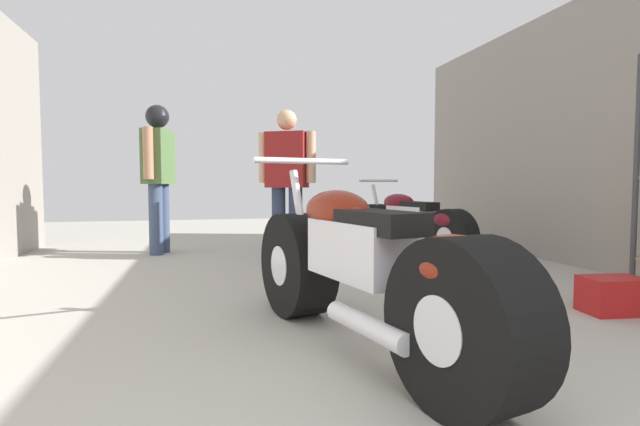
{
  "coord_description": "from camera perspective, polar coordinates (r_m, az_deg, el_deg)",
  "views": [
    {
      "loc": [
        -0.8,
        0.06,
        0.84
      ],
      "look_at": [
        0.07,
        3.56,
        0.62
      ],
      "focal_mm": 26.74,
      "sensor_mm": 36.0,
      "label": 1
    }
  ],
  "objects": [
    {
      "name": "ground_plane",
      "position": [
        3.57,
        -0.56,
        -10.18
      ],
      "size": [
        16.49,
        16.49,
        0.0
      ],
      "primitive_type": "plane",
      "color": "#A8A399"
    },
    {
      "name": "motorcycle_maroon_cruiser",
      "position": [
        2.38,
        5.05,
        -7.03
      ],
      "size": [
        0.83,
        2.15,
        1.01
      ],
      "color": "black",
      "rests_on": "ground_plane"
    },
    {
      "name": "motorcycle_black_naked",
      "position": [
        5.52,
        10.89,
        -1.43
      ],
      "size": [
        0.78,
        1.92,
        0.9
      ],
      "color": "black",
      "rests_on": "ground_plane"
    },
    {
      "name": "mechanic_in_blue",
      "position": [
        5.35,
        -3.98,
        4.53
      ],
      "size": [
        0.64,
        0.42,
        1.67
      ],
      "color": "#2D3851",
      "rests_on": "ground_plane"
    },
    {
      "name": "mechanic_with_helmet",
      "position": [
        6.07,
        -18.79,
        5.45
      ],
      "size": [
        0.38,
        0.7,
        1.79
      ],
      "color": "#384766",
      "rests_on": "ground_plane"
    },
    {
      "name": "red_toolbox",
      "position": [
        3.7,
        31.7,
        -8.37
      ],
      "size": [
        0.41,
        0.31,
        0.24
      ],
      "primitive_type": "cube",
      "rotation": [
        0.0,
        0.0,
        -0.12
      ],
      "color": "#B21919",
      "rests_on": "ground_plane"
    }
  ]
}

